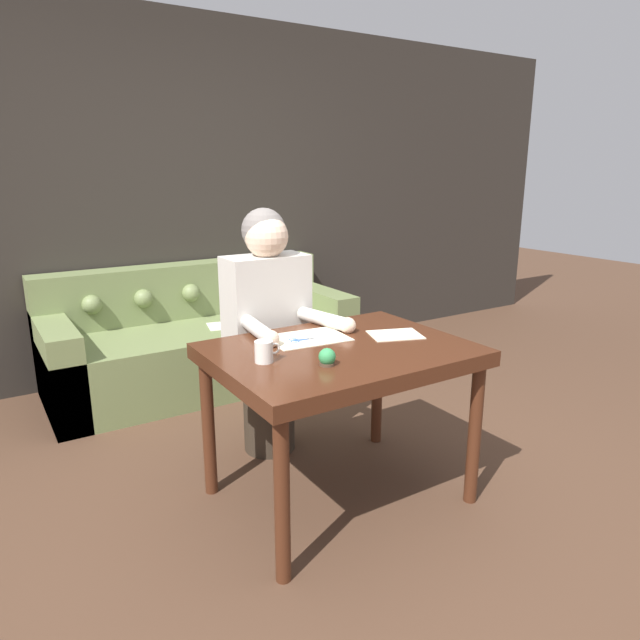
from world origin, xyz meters
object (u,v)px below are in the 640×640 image
Objects in this scene: dining_table at (340,365)px; mug at (264,352)px; pin_cushion at (327,358)px; couch at (201,342)px; scissors at (304,340)px; person at (268,330)px.

mug is at bearing 179.97° from dining_table.
mug reaches higher than pin_cushion.
mug reaches higher than couch.
scissors is 3.02× the size of pin_cushion.
scissors is at bearing 74.71° from pin_cushion.
person reaches higher than dining_table.
person is 0.69m from mug.
couch is at bearing 87.16° from person.
dining_table is 0.85× the size of person.
couch is 1.25m from person.
person is at bearing 85.71° from scissors.
pin_cushion is at bearing -95.40° from couch.
dining_table is at bearing -63.39° from scissors.
person is at bearing 95.29° from dining_table.
scissors reaches higher than dining_table.
mug is at bearing 138.88° from pin_cushion.
dining_table is 5.20× the size of scissors.
couch is at bearing 89.88° from dining_table.
scissors is 0.34m from mug.
person is 0.79m from pin_cushion.
dining_table is 0.28m from pin_cushion.
couch is 18.76× the size of mug.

